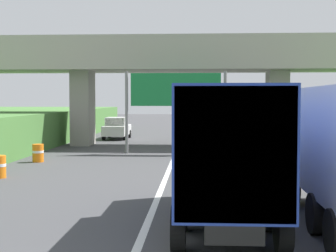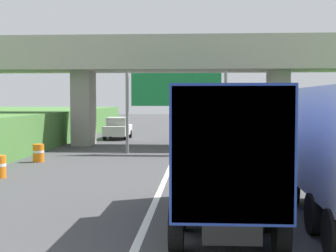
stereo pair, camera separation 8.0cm
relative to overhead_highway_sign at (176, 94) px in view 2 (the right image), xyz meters
name	(u,v)px [view 2 (the right image)]	position (x,y,z in m)	size (l,w,h in m)	color
lane_centre_stripe	(176,154)	(0.00, -0.51, -3.45)	(0.20, 85.09, 0.01)	white
overpass_bridge	(180,66)	(0.00, 5.13, 1.96)	(40.00, 4.80, 7.26)	#9E998E
overhead_highway_sign	(176,94)	(0.00, 0.00, 0.00)	(5.88, 0.18, 4.76)	slate
truck_blue	(224,148)	(1.94, -16.58, -1.52)	(2.44, 7.30, 3.44)	black
car_red	(233,120)	(5.21, 28.18, -2.59)	(1.86, 4.10, 1.72)	red
car_white	(118,128)	(-5.13, 10.51, -2.59)	(1.86, 4.10, 1.72)	silver
construction_barrel_2	(38,153)	(-6.72, -4.38, -2.99)	(0.57, 0.57, 0.90)	orange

